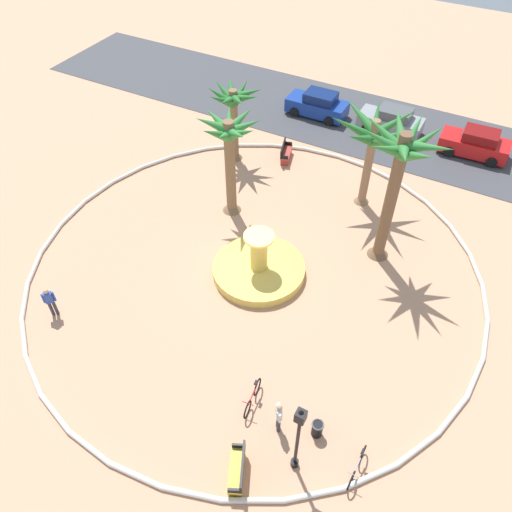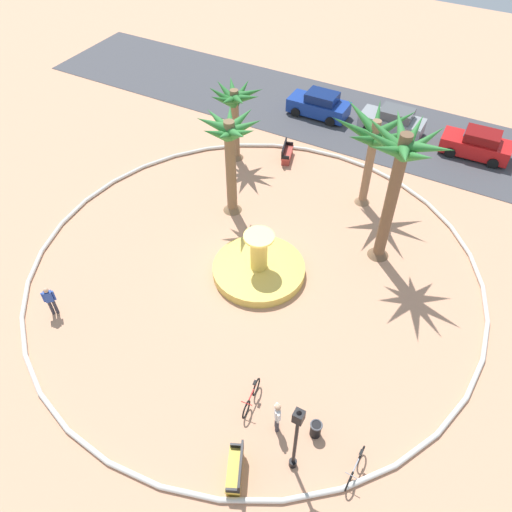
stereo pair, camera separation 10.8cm
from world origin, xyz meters
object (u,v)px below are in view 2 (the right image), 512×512
(palm_tree_near_fountain, at_px, (399,167))
(palm_tree_mid_plaza, at_px, (374,139))
(palm_tree_far_side, at_px, (230,144))
(palm_tree_by_curb, at_px, (234,105))
(bicycle_by_lamppost, at_px, (251,398))
(person_pedestrian_stroll, at_px, (50,300))
(trash_bin, at_px, (316,429))
(parked_car_leftmost, at_px, (319,105))
(bench_west, at_px, (287,154))
(person_cyclist_helmet, at_px, (277,416))
(parked_car_second, at_px, (392,122))
(lamppost, at_px, (296,435))
(bicycle_red_frame, at_px, (355,468))
(bench_east, at_px, (236,470))
(fountain, at_px, (259,268))
(parked_car_third, at_px, (477,144))

(palm_tree_near_fountain, relative_size, palm_tree_mid_plaza, 1.34)
(palm_tree_mid_plaza, height_order, palm_tree_far_side, palm_tree_far_side)
(palm_tree_near_fountain, bearing_deg, palm_tree_by_curb, 159.71)
(bicycle_by_lamppost, distance_m, person_pedestrian_stroll, 9.70)
(trash_bin, bearing_deg, palm_tree_mid_plaza, 103.39)
(trash_bin, height_order, parked_car_leftmost, parked_car_leftmost)
(bench_west, distance_m, person_pedestrian_stroll, 15.91)
(bench_west, height_order, person_cyclist_helmet, person_cyclist_helmet)
(trash_bin, height_order, parked_car_second, parked_car_second)
(bench_west, bearing_deg, lamppost, -62.99)
(bicycle_red_frame, height_order, bicycle_by_lamppost, same)
(bench_east, bearing_deg, palm_tree_mid_plaza, 95.04)
(bicycle_red_frame, distance_m, parked_car_leftmost, 23.81)
(palm_tree_mid_plaza, height_order, parked_car_second, palm_tree_mid_plaza)
(fountain, height_order, bench_east, fountain)
(palm_tree_near_fountain, relative_size, bicycle_by_lamppost, 4.12)
(palm_tree_by_curb, distance_m, person_pedestrian_stroll, 14.37)
(fountain, height_order, parked_car_third, fountain)
(fountain, xyz_separation_m, palm_tree_by_curb, (-5.74, 7.67, 3.17))
(palm_tree_by_curb, xyz_separation_m, lamppost, (11.13, -15.10, -1.22))
(palm_tree_mid_plaza, bearing_deg, trash_bin, -76.61)
(fountain, relative_size, bench_east, 2.62)
(parked_car_second, bearing_deg, person_pedestrian_stroll, -111.12)
(trash_bin, relative_size, person_cyclist_helmet, 0.43)
(bench_east, xyz_separation_m, bicycle_by_lamppost, (-0.85, 2.62, 0.04))
(lamppost, bearing_deg, parked_car_second, 99.75)
(palm_tree_far_side, xyz_separation_m, bench_east, (7.25, -12.04, -3.79))
(palm_tree_near_fountain, height_order, palm_tree_far_side, palm_tree_near_fountain)
(parked_car_leftmost, bearing_deg, bicycle_by_lamppost, -72.87)
(bench_west, height_order, bicycle_red_frame, bench_west)
(fountain, relative_size, bicycle_by_lamppost, 2.54)
(palm_tree_far_side, height_order, bench_east, palm_tree_far_side)
(palm_tree_mid_plaza, distance_m, bicycle_red_frame, 15.32)
(palm_tree_by_curb, height_order, trash_bin, palm_tree_by_curb)
(fountain, distance_m, parked_car_leftmost, 15.00)
(lamppost, distance_m, person_cyclist_helmet, 1.97)
(person_cyclist_helmet, bearing_deg, palm_tree_far_side, 127.96)
(palm_tree_mid_plaza, distance_m, bench_east, 16.54)
(lamppost, xyz_separation_m, person_pedestrian_stroll, (-12.09, 1.00, -1.37))
(fountain, xyz_separation_m, parked_car_leftmost, (-3.39, 14.61, 0.45))
(palm_tree_mid_plaza, distance_m, bench_west, 6.71)
(trash_bin, distance_m, bicycle_red_frame, 1.84)
(bicycle_by_lamppost, height_order, person_pedestrian_stroll, person_pedestrian_stroll)
(bicycle_by_lamppost, xyz_separation_m, parked_car_third, (3.81, 20.89, 0.40))
(bench_east, bearing_deg, parked_car_leftmost, 107.23)
(palm_tree_near_fountain, bearing_deg, bench_west, 145.61)
(bicycle_by_lamppost, bearing_deg, trash_bin, 0.54)
(bicycle_red_frame, bearing_deg, bicycle_by_lamppost, 172.32)
(fountain, relative_size, palm_tree_mid_plaza, 0.83)
(lamppost, relative_size, bicycle_red_frame, 2.27)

